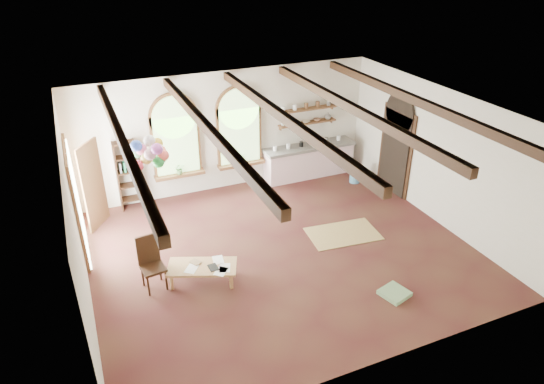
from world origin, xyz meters
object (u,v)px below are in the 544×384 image
coffee_table (202,268)px  side_chair (153,274)px  kitchen_counter (309,160)px  balloon_cluster (150,153)px

coffee_table → side_chair: size_ratio=1.34×
kitchen_counter → coffee_table: (-4.18, -3.55, -0.14)m
side_chair → coffee_table: bearing=-13.5°
coffee_table → balloon_cluster: bearing=110.1°
kitchen_counter → balloon_cluster: bearing=-155.7°
coffee_table → balloon_cluster: 2.50m
kitchen_counter → side_chair: side_chair is taller
side_chair → balloon_cluster: size_ratio=0.97×
kitchen_counter → coffee_table: size_ratio=1.80×
kitchen_counter → coffee_table: bearing=-139.7°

